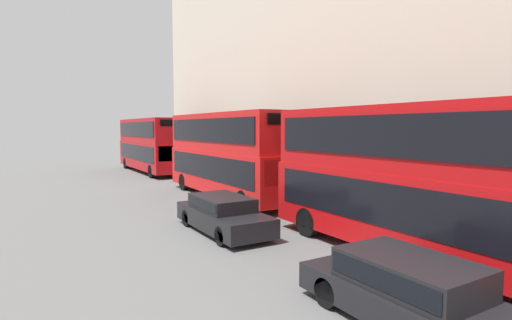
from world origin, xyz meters
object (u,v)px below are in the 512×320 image
car_hatchback (223,213)px  pedestrian (376,205)px  bus_leading (425,176)px  car_dark_sedan (412,290)px  bus_second_in_queue (229,152)px  bus_third_in_queue (151,143)px

car_hatchback → pedestrian: size_ratio=2.74×
bus_leading → car_dark_sedan: (-3.40, -2.26, -1.71)m
bus_leading → bus_second_in_queue: size_ratio=1.01×
car_hatchback → pedestrian: pedestrian is taller
car_dark_sedan → car_hatchback: bearing=90.0°
car_hatchback → bus_third_in_queue: bearing=80.6°
bus_second_in_queue → car_dark_sedan: 14.71m
car_hatchback → pedestrian: bearing=-21.4°
bus_third_in_queue → car_hatchback: bearing=-99.4°
bus_leading → bus_second_in_queue: bus_second_in_queue is taller
bus_third_in_queue → car_hatchback: size_ratio=2.43×
bus_leading → pedestrian: 4.49m
bus_leading → car_hatchback: 6.91m
bus_second_in_queue → car_hatchback: 7.28m
bus_second_in_queue → car_dark_sedan: size_ratio=2.27×
bus_third_in_queue → pedestrian: 22.90m
car_hatchback → bus_second_in_queue: bearing=61.2°
pedestrian → bus_second_in_queue: bearing=104.1°
bus_leading → car_hatchback: (-3.40, 5.76, -1.72)m
bus_third_in_queue → car_hatchback: (-3.40, -20.60, -1.77)m
bus_leading → bus_second_in_queue: 11.95m
bus_third_in_queue → bus_second_in_queue: bearing=-90.0°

